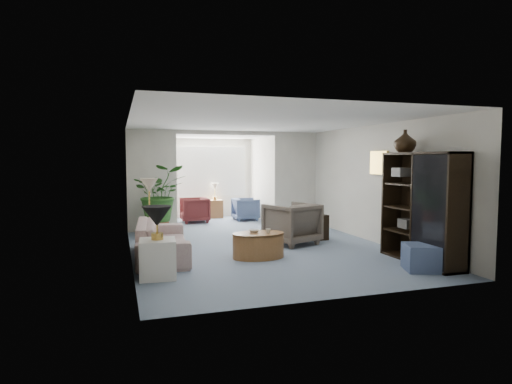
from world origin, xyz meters
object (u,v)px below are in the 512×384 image
object	(u,v)px
side_table_dark	(316,227)
plant_pot	(161,228)
coffee_bowl	(254,231)
coffee_table	(258,245)
cabinet_urn	(405,141)
sofa	(162,239)
sunroom_table	(215,209)
sunroom_chair_blue	(246,209)
coffee_cup	(268,231)
floor_lamp	(149,185)
wingback_chair	(292,223)
entertainment_cabinet	(422,208)
ottoman	(422,258)
end_table	(158,259)
framed_picture	(380,163)
sunroom_chair_maroon	(195,210)
table_lamp	(157,216)

from	to	relation	value
side_table_dark	plant_pot	world-z (taller)	side_table_dark
coffee_bowl	side_table_dark	world-z (taller)	side_table_dark
coffee_table	cabinet_urn	bearing A→B (deg)	-15.28
coffee_bowl	cabinet_urn	xyz separation A→B (m)	(2.59, -0.79, 1.62)
sofa	sunroom_table	size ratio (longest dim) A/B	4.13
coffee_bowl	sunroom_chair_blue	size ratio (longest dim) A/B	0.28
coffee_cup	side_table_dark	bearing A→B (deg)	40.74
floor_lamp	sunroom_chair_blue	bearing A→B (deg)	46.45
wingback_chair	entertainment_cabinet	world-z (taller)	entertainment_cabinet
sofa	cabinet_urn	size ratio (longest dim) A/B	5.48
coffee_table	ottoman	size ratio (longest dim) A/B	1.82
end_table	entertainment_cabinet	distance (m)	4.46
framed_picture	coffee_cup	distance (m)	2.93
end_table	entertainment_cabinet	world-z (taller)	entertainment_cabinet
coffee_table	sunroom_chair_maroon	bearing A→B (deg)	94.30
coffee_cup	cabinet_urn	distance (m)	2.94
wingback_chair	cabinet_urn	size ratio (longest dim) A/B	2.33
entertainment_cabinet	framed_picture	bearing A→B (deg)	81.88
coffee_bowl	plant_pot	xyz separation A→B (m)	(-1.41, 2.85, -0.31)
framed_picture	wingback_chair	size ratio (longest dim) A/B	0.53
entertainment_cabinet	sunroom_chair_blue	distance (m)	6.08
side_table_dark	sunroom_table	distance (m)	4.37
side_table_dark	plant_pot	distance (m)	3.62
sunroom_chair_blue	cabinet_urn	bearing A→B (deg)	-165.30
ottoman	sunroom_chair_blue	distance (m)	6.43
side_table_dark	end_table	bearing A→B (deg)	-150.05
framed_picture	ottoman	world-z (taller)	framed_picture
entertainment_cabinet	sofa	bearing A→B (deg)	157.28
coffee_cup	sunroom_table	xyz separation A→B (m)	(0.25, 5.54, -0.22)
framed_picture	side_table_dark	distance (m)	1.95
sofa	cabinet_urn	world-z (taller)	cabinet_urn
framed_picture	ottoman	size ratio (longest dim) A/B	0.96
table_lamp	ottoman	world-z (taller)	table_lamp
floor_lamp	side_table_dark	size ratio (longest dim) A/B	0.65
cabinet_urn	entertainment_cabinet	bearing A→B (deg)	-90.00
sofa	sunroom_table	world-z (taller)	sofa
ottoman	side_table_dark	bearing A→B (deg)	98.59
framed_picture	sofa	size ratio (longest dim) A/B	0.22
table_lamp	sunroom_chair_blue	size ratio (longest dim) A/B	0.62
coffee_table	coffee_cup	xyz separation A→B (m)	(0.15, -0.10, 0.27)
framed_picture	sunroom_chair_blue	bearing A→B (deg)	110.83
end_table	sunroom_chair_blue	xyz separation A→B (m)	(2.99, 5.48, 0.03)
entertainment_cabinet	sunroom_chair_blue	size ratio (longest dim) A/B	2.67
plant_pot	coffee_bowl	bearing A→B (deg)	-63.70
coffee_cup	ottoman	size ratio (longest dim) A/B	0.17
end_table	floor_lamp	world-z (taller)	floor_lamp
coffee_table	cabinet_urn	size ratio (longest dim) A/B	2.33
coffee_bowl	side_table_dark	bearing A→B (deg)	33.24
table_lamp	coffee_cup	size ratio (longest dim) A/B	4.88
sunroom_chair_blue	framed_picture	bearing A→B (deg)	-159.00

